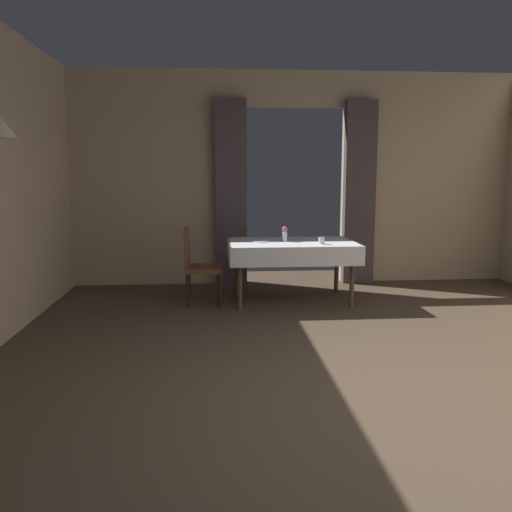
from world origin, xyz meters
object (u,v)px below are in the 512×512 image
object	(u,v)px
glass_mid_b	(321,241)
plate_mid_c	(261,241)
dining_table_mid	(292,248)
flower_vase_mid	(285,233)
chair_mid_left	(197,262)

from	to	relation	value
glass_mid_b	plate_mid_c	distance (m)	0.75
dining_table_mid	plate_mid_c	size ratio (longest dim) A/B	7.06
dining_table_mid	plate_mid_c	distance (m)	0.39
flower_vase_mid	plate_mid_c	world-z (taller)	flower_vase_mid
chair_mid_left	flower_vase_mid	world-z (taller)	flower_vase_mid
glass_mid_b	chair_mid_left	bearing A→B (deg)	172.71
glass_mid_b	plate_mid_c	world-z (taller)	glass_mid_b
flower_vase_mid	dining_table_mid	bearing A→B (deg)	-17.87
chair_mid_left	glass_mid_b	xyz separation A→B (m)	(1.48, -0.19, 0.28)
dining_table_mid	chair_mid_left	size ratio (longest dim) A/B	1.68
dining_table_mid	plate_mid_c	world-z (taller)	plate_mid_c
chair_mid_left	plate_mid_c	xyz separation A→B (m)	(0.79, 0.10, 0.24)
flower_vase_mid	glass_mid_b	world-z (taller)	flower_vase_mid
chair_mid_left	dining_table_mid	bearing A→B (deg)	2.64
glass_mid_b	flower_vase_mid	bearing A→B (deg)	146.15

